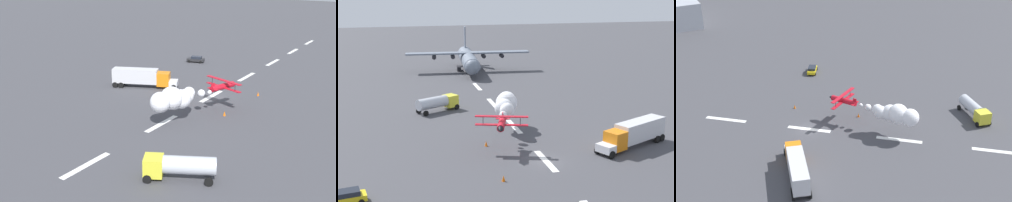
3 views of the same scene
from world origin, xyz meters
TOP-DOWN VIEW (x-y plane):
  - ground_plane at (0.00, 0.00)m, footprint 440.00×440.00m
  - runway_stripe_4 at (0.00, 0.00)m, footprint 8.00×0.90m
  - runway_stripe_5 at (16.29, 0.00)m, footprint 8.00×0.90m
  - runway_stripe_6 at (32.59, 0.00)m, footprint 8.00×0.90m
  - runway_stripe_7 at (48.88, 0.00)m, footprint 8.00×0.90m
  - cargo_transport_plane at (68.55, -1.41)m, footprint 27.02×33.51m
  - stunt_biplane_red at (14.73, 1.81)m, footprint 17.23×9.18m
  - semi_truck_orange at (2.41, -14.25)m, footprint 8.01×12.90m
  - fuel_tanker_truck at (29.07, 11.21)m, footprint 6.17×8.37m
  - airport_staff_sedan at (-6.76, 24.96)m, footprint 2.61×4.58m
  - traffic_cone_near at (-5.10, 7.12)m, footprint 0.44×0.44m
  - traffic_cone_far at (7.79, 6.54)m, footprint 0.44×0.44m

SIDE VIEW (x-z plane):
  - ground_plane at x=0.00m, z-range 0.00..0.00m
  - runway_stripe_4 at x=0.00m, z-range 0.00..0.01m
  - runway_stripe_5 at x=16.29m, z-range 0.00..0.01m
  - runway_stripe_6 at x=32.59m, z-range 0.00..0.01m
  - runway_stripe_7 at x=48.88m, z-range 0.00..0.01m
  - traffic_cone_near at x=-5.10m, z-range 0.00..0.75m
  - traffic_cone_far at x=7.79m, z-range 0.00..0.75m
  - airport_staff_sedan at x=-6.76m, z-range 0.05..1.57m
  - fuel_tanker_truck at x=29.07m, z-range 0.28..3.18m
  - semi_truck_orange at x=2.41m, z-range 0.25..3.95m
  - cargo_transport_plane at x=68.55m, z-range -2.22..9.02m
  - stunt_biplane_red at x=14.73m, z-range 2.26..5.94m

